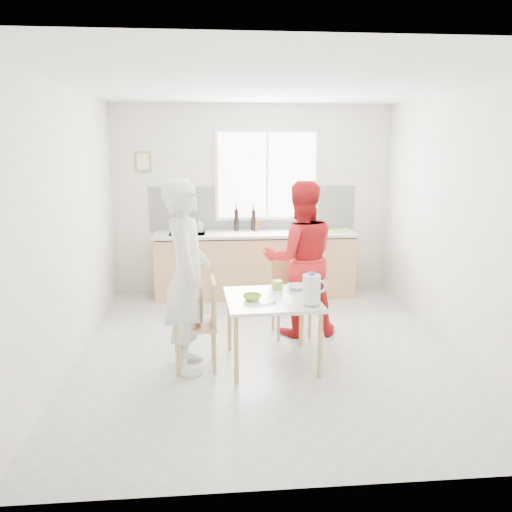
{
  "coord_description": "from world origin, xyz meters",
  "views": [
    {
      "loc": [
        -0.59,
        -4.98,
        2.13
      ],
      "look_at": [
        -0.14,
        0.2,
        0.97
      ],
      "focal_mm": 35.0,
      "sensor_mm": 36.0,
      "label": 1
    }
  ],
  "objects": [
    {
      "name": "soap_bottle",
      "position": [
        -0.78,
        2.06,
        1.02
      ],
      "size": [
        0.11,
        0.11,
        0.2
      ],
      "primitive_type": "imported",
      "rotation": [
        0.0,
        0.0,
        0.27
      ],
      "color": "#999999",
      "rests_on": "kitchen_counter"
    },
    {
      "name": "ground",
      "position": [
        0.0,
        0.0,
        0.0
      ],
      "size": [
        4.5,
        4.5,
        0.0
      ],
      "primitive_type": "plane",
      "color": "#B7B7B2",
      "rests_on": "ground"
    },
    {
      "name": "room_shell",
      "position": [
        0.0,
        0.0,
        1.64
      ],
      "size": [
        4.5,
        4.5,
        4.5
      ],
      "color": "silver",
      "rests_on": "ground"
    },
    {
      "name": "spoon",
      "position": [
        -0.1,
        -0.6,
        0.69
      ],
      "size": [
        0.15,
        0.07,
        0.01
      ],
      "primitive_type": "cylinder",
      "rotation": [
        0.0,
        1.57,
        0.4
      ],
      "color": "#A5A5AA",
      "rests_on": "dining_table"
    },
    {
      "name": "kitchen_counter",
      "position": [
        -0.0,
        1.95,
        0.42
      ],
      "size": [
        2.84,
        0.64,
        1.37
      ],
      "color": "tan",
      "rests_on": "ground"
    },
    {
      "name": "dining_table",
      "position": [
        -0.03,
        -0.37,
        0.61
      ],
      "size": [
        0.92,
        0.92,
        0.68
      ],
      "rotation": [
        0.0,
        0.0,
        0.05
      ],
      "color": "white",
      "rests_on": "ground"
    },
    {
      "name": "wine_bottle_a",
      "position": [
        -0.25,
        2.11,
        1.08
      ],
      "size": [
        0.07,
        0.07,
        0.32
      ],
      "primitive_type": "cylinder",
      "color": "black",
      "rests_on": "kitchen_counter"
    },
    {
      "name": "bowl_green",
      "position": [
        -0.23,
        -0.43,
        0.71
      ],
      "size": [
        0.19,
        0.19,
        0.06
      ],
      "primitive_type": "imported",
      "rotation": [
        0.0,
        0.0,
        0.05
      ],
      "color": "#8BC42D",
      "rests_on": "dining_table"
    },
    {
      "name": "backsplash",
      "position": [
        0.0,
        2.24,
        1.23
      ],
      "size": [
        3.0,
        0.02,
        0.65
      ],
      "primitive_type": "cube",
      "color": "white",
      "rests_on": "room_shell"
    },
    {
      "name": "picture_frame",
      "position": [
        -1.55,
        2.23,
        1.9
      ],
      "size": [
        0.22,
        0.03,
        0.28
      ],
      "color": "#699C47",
      "rests_on": "room_shell"
    },
    {
      "name": "chair_far",
      "position": [
        0.28,
        0.46,
        0.5
      ],
      "size": [
        0.44,
        0.44,
        0.91
      ],
      "rotation": [
        0.0,
        0.0,
        0.05
      ],
      "color": "tan",
      "rests_on": "ground"
    },
    {
      "name": "chair_left",
      "position": [
        -0.71,
        -0.41,
        0.49
      ],
      "size": [
        0.43,
        0.43,
        0.88
      ],
      "rotation": [
        0.0,
        0.0,
        -1.52
      ],
      "color": "tan",
      "rests_on": "ground"
    },
    {
      "name": "jar_amber",
      "position": [
        0.04,
        2.1,
        1.0
      ],
      "size": [
        0.06,
        0.06,
        0.16
      ],
      "primitive_type": "cylinder",
      "color": "brown",
      "rests_on": "kitchen_counter"
    },
    {
      "name": "window",
      "position": [
        0.2,
        2.23,
        1.7
      ],
      "size": [
        1.5,
        0.06,
        1.3
      ],
      "color": "white",
      "rests_on": "room_shell"
    },
    {
      "name": "milk_jug",
      "position": [
        0.31,
        -0.64,
        0.84
      ],
      "size": [
        0.23,
        0.17,
        0.29
      ],
      "rotation": [
        0.0,
        0.0,
        0.05
      ],
      "color": "white",
      "rests_on": "dining_table"
    },
    {
      "name": "bowl_white",
      "position": [
        0.26,
        -0.11,
        0.7
      ],
      "size": [
        0.21,
        0.21,
        0.05
      ],
      "primitive_type": "imported",
      "rotation": [
        0.0,
        0.0,
        0.05
      ],
      "color": "white",
      "rests_on": "dining_table"
    },
    {
      "name": "wine_bottle_b",
      "position": [
        -0.0,
        2.12,
        1.07
      ],
      "size": [
        0.07,
        0.07,
        0.3
      ],
      "primitive_type": "cylinder",
      "color": "black",
      "rests_on": "kitchen_counter"
    },
    {
      "name": "person_white",
      "position": [
        -0.84,
        -0.41,
        0.92
      ],
      "size": [
        0.47,
        0.69,
        1.84
      ],
      "primitive_type": "imported",
      "rotation": [
        0.0,
        0.0,
        1.62
      ],
      "color": "white",
      "rests_on": "ground"
    },
    {
      "name": "cutting_board",
      "position": [
        1.13,
        1.9,
        0.93
      ],
      "size": [
        0.35,
        0.25,
        0.01
      ],
      "primitive_type": "cube",
      "rotation": [
        0.0,
        0.0,
        0.0
      ],
      "color": "#67B529",
      "rests_on": "kitchen_counter"
    },
    {
      "name": "person_red",
      "position": [
        0.38,
        0.42,
        0.88
      ],
      "size": [
        0.88,
        0.7,
        1.75
      ],
      "primitive_type": "imported",
      "rotation": [
        0.0,
        0.0,
        3.19
      ],
      "color": "red",
      "rests_on": "ground"
    },
    {
      "name": "green_box",
      "position": [
        0.05,
        -0.09,
        0.72
      ],
      "size": [
        0.1,
        0.1,
        0.09
      ],
      "primitive_type": "cube",
      "rotation": [
        0.0,
        0.0,
        0.05
      ],
      "color": "#88BC2B",
      "rests_on": "dining_table"
    }
  ]
}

